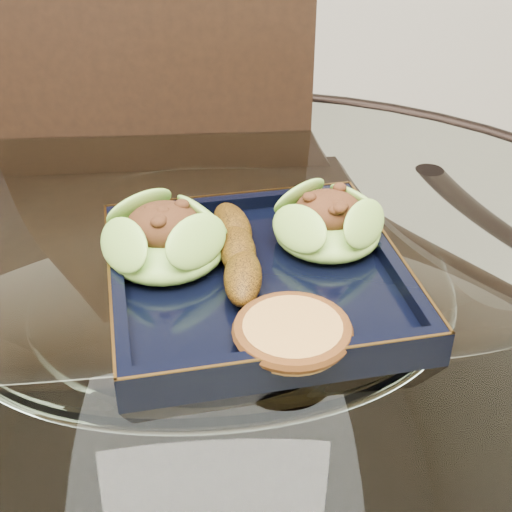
{
  "coord_description": "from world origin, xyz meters",
  "views": [
    {
      "loc": [
        0.01,
        -0.52,
        1.16
      ],
      "look_at": [
        0.05,
        0.03,
        0.8
      ],
      "focal_mm": 50.0,
      "sensor_mm": 36.0,
      "label": 1
    }
  ],
  "objects": [
    {
      "name": "navy_plate",
      "position": [
        0.05,
        0.03,
        0.77
      ],
      "size": [
        0.31,
        0.31,
        0.02
      ],
      "primitive_type": "cube",
      "rotation": [
        0.0,
        0.0,
        0.14
      ],
      "color": "black",
      "rests_on": "dining_table"
    },
    {
      "name": "lettuce_wrap_right",
      "position": [
        0.12,
        0.08,
        0.8
      ],
      "size": [
        0.13,
        0.13,
        0.04
      ],
      "primitive_type": "ellipsoid",
      "rotation": [
        0.0,
        0.0,
        0.32
      ],
      "color": "olive",
      "rests_on": "navy_plate"
    },
    {
      "name": "roasted_plantain",
      "position": [
        0.03,
        0.05,
        0.8
      ],
      "size": [
        0.05,
        0.16,
        0.03
      ],
      "primitive_type": "ellipsoid",
      "rotation": [
        0.0,
        0.0,
        1.64
      ],
      "color": "#5D3909",
      "rests_on": "navy_plate"
    },
    {
      "name": "dining_chair",
      "position": [
        -0.07,
        0.29,
        0.6
      ],
      "size": [
        0.47,
        0.47,
        1.07
      ],
      "rotation": [
        0.0,
        0.0,
        0.01
      ],
      "color": "black",
      "rests_on": "ground"
    },
    {
      "name": "crumb_patty",
      "position": [
        0.07,
        -0.07,
        0.79
      ],
      "size": [
        0.11,
        0.11,
        0.02
      ],
      "primitive_type": "cylinder",
      "rotation": [
        0.0,
        0.0,
        0.29
      ],
      "color": "#C48A41",
      "rests_on": "navy_plate"
    },
    {
      "name": "lettuce_wrap_left",
      "position": [
        -0.04,
        0.06,
        0.8
      ],
      "size": [
        0.14,
        0.14,
        0.04
      ],
      "primitive_type": "ellipsoid",
      "rotation": [
        0.0,
        0.0,
        0.27
      ],
      "color": "#5EA42F",
      "rests_on": "navy_plate"
    },
    {
      "name": "dining_table",
      "position": [
        -0.0,
        -0.0,
        0.6
      ],
      "size": [
        1.13,
        1.13,
        0.77
      ],
      "color": "white",
      "rests_on": "ground"
    }
  ]
}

